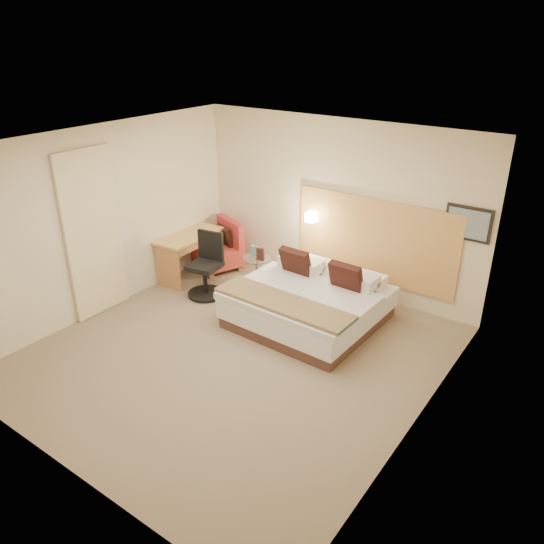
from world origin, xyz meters
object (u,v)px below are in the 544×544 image
Objects in this scene: bed at (309,302)px; side_table at (257,271)px; lounge_chair at (220,249)px; desk at (191,244)px; desk_chair at (207,270)px.

side_table is (-1.27, 0.44, -0.02)m from bed.
bed is 2.01× the size of lounge_chair.
desk is (-0.15, -0.55, 0.25)m from lounge_chair.
side_table is at bearing 13.83° from desk.
bed is 2.39m from lounge_chair.
side_table is 0.45× the size of desk.
bed is 1.63× the size of desk.
lounge_chair is at bearing 75.09° from desk.
desk is (-1.16, -0.29, 0.30)m from side_table.
desk_chair reaches higher than side_table.
lounge_chair is 1.07m from desk_chair.
desk_chair reaches higher than desk.
desk is (-2.43, 0.15, 0.28)m from bed.
desk is at bearing -166.17° from side_table.
desk is at bearing -104.91° from lounge_chair.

